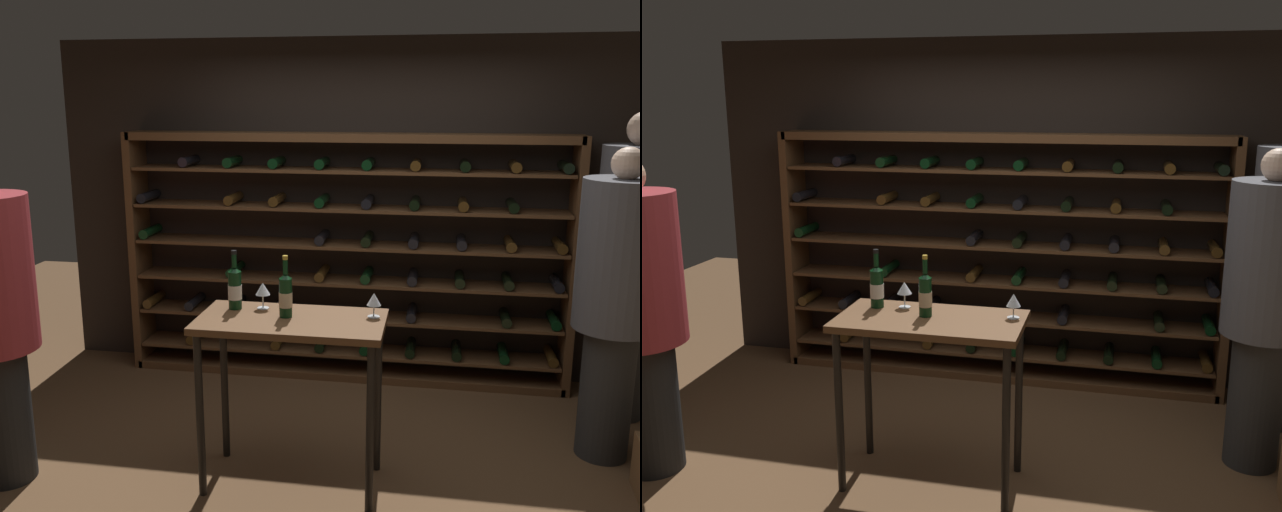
% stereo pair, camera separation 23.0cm
% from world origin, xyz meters
% --- Properties ---
extents(ground_plane, '(9.44, 9.44, 0.00)m').
position_xyz_m(ground_plane, '(0.00, 0.00, 0.00)').
color(ground_plane, brown).
extents(back_wall, '(4.98, 0.10, 2.62)m').
position_xyz_m(back_wall, '(0.00, 1.72, 1.31)').
color(back_wall, black).
rests_on(back_wall, ground).
extents(wine_rack, '(3.43, 0.32, 1.92)m').
position_xyz_m(wine_rack, '(-0.12, 1.51, 0.95)').
color(wine_rack, brown).
rests_on(wine_rack, ground).
extents(tasting_table, '(1.03, 0.54, 0.99)m').
position_xyz_m(tasting_table, '(-0.23, -0.11, 0.85)').
color(tasting_table, brown).
rests_on(tasting_table, ground).
extents(person_guest_plum_blouse, '(0.48, 0.48, 1.91)m').
position_xyz_m(person_guest_plum_blouse, '(1.60, 0.52, 1.05)').
color(person_guest_plum_blouse, '#2A2A2A').
rests_on(person_guest_plum_blouse, ground).
extents(wine_bottle_gold_foil, '(0.07, 0.07, 0.35)m').
position_xyz_m(wine_bottle_gold_foil, '(-0.26, -0.09, 1.12)').
color(wine_bottle_gold_foil, black).
rests_on(wine_bottle_gold_foil, tasting_table).
extents(wine_bottle_amber_reserve, '(0.08, 0.08, 0.34)m').
position_xyz_m(wine_bottle_amber_reserve, '(-0.58, 0.01, 1.12)').
color(wine_bottle_amber_reserve, black).
rests_on(wine_bottle_amber_reserve, tasting_table).
extents(wine_glass_stemmed_right, '(0.08, 0.08, 0.14)m').
position_xyz_m(wine_glass_stemmed_right, '(0.22, -0.01, 1.09)').
color(wine_glass_stemmed_right, silver).
rests_on(wine_glass_stemmed_right, tasting_table).
extents(wine_glass_stemmed_left, '(0.08, 0.08, 0.15)m').
position_xyz_m(wine_glass_stemmed_left, '(-0.42, 0.04, 1.10)').
color(wine_glass_stemmed_left, silver).
rests_on(wine_glass_stemmed_left, tasting_table).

